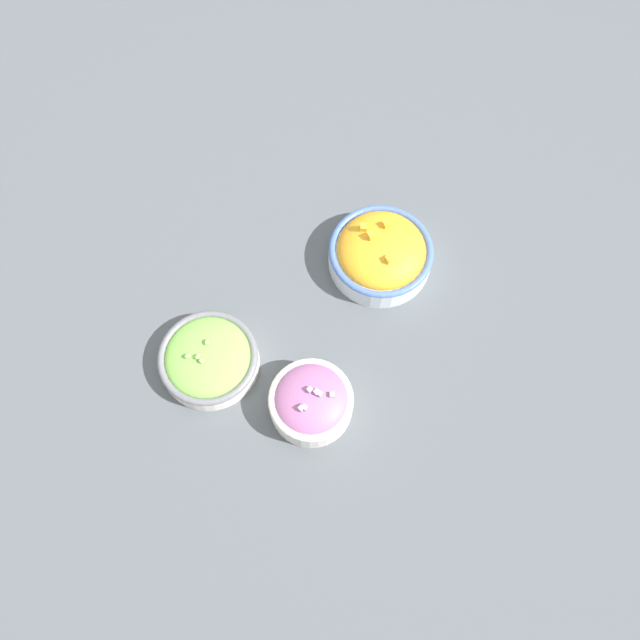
# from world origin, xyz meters

# --- Properties ---
(ground_plane) EXTENTS (3.00, 3.00, 0.00)m
(ground_plane) POSITION_xyz_m (0.00, 0.00, 0.00)
(ground_plane) COLOR #4C5156
(bowl_squash) EXTENTS (0.18, 0.18, 0.08)m
(bowl_squash) POSITION_xyz_m (-0.15, -0.05, 0.03)
(bowl_squash) COLOR silver
(bowl_squash) RESTS_ON ground_plane
(bowl_red_onion) EXTENTS (0.13, 0.13, 0.08)m
(bowl_red_onion) POSITION_xyz_m (0.09, 0.11, 0.04)
(bowl_red_onion) COLOR silver
(bowl_red_onion) RESTS_ON ground_plane
(bowl_lettuce) EXTENTS (0.16, 0.16, 0.06)m
(bowl_lettuce) POSITION_xyz_m (0.19, -0.04, 0.03)
(bowl_lettuce) COLOR silver
(bowl_lettuce) RESTS_ON ground_plane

